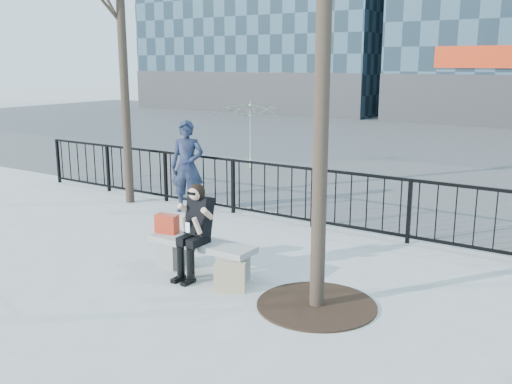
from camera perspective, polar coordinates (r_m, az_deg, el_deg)
The scene contains 10 objects.
ground at distance 8.34m, azimuth -5.38°, elevation -8.08°, with size 120.00×120.00×0.00m, color #A4A59F.
street_surface at distance 21.81m, azimuth 20.11°, elevation 4.27°, with size 60.00×23.00×0.01m, color #474747.
railing at distance 10.57m, azimuth 4.76°, elevation -0.40°, with size 14.00×0.06×1.10m.
tree_grate at distance 7.29m, azimuth 6.08°, elevation -11.17°, with size 1.50×1.50×0.02m, color black.
bench_main at distance 8.23m, azimuth -5.43°, elevation -6.13°, with size 1.65×0.46×0.49m.
seated_woman at distance 8.00m, azimuth -6.20°, elevation -3.93°, with size 0.50×0.64×1.34m.
handbag at distance 8.57m, azimuth -8.91°, elevation -3.15°, with size 0.34×0.16×0.28m, color #AF2915.
shopping_bag at distance 7.62m, azimuth -2.64°, elevation -8.53°, with size 0.41×0.15×0.39m, color tan.
standing_man at distance 11.52m, azimuth -6.89°, elevation 2.55°, with size 0.68×0.45×1.85m, color black.
vendor_umbrella at distance 16.10m, azimuth -0.72°, elevation 5.70°, with size 2.10×2.14×1.92m, color #E1F135.
Camera 1 is at (4.91, -6.04, 2.97)m, focal length 40.00 mm.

